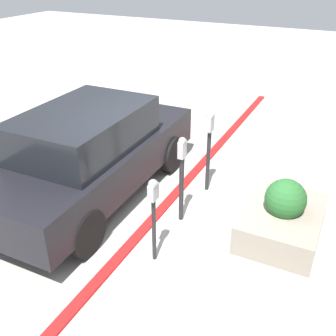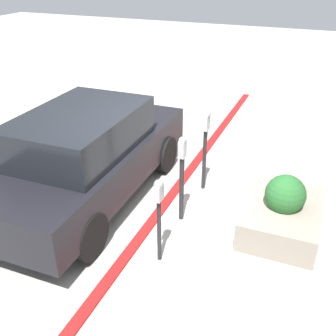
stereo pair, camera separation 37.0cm
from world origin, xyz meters
name	(u,v)px [view 1 (the left image)]	position (x,y,z in m)	size (l,w,h in m)	color
ground_plane	(163,215)	(0.00, 0.00, 0.00)	(40.00, 40.00, 0.00)	#ADAAA3
curb_strip	(158,213)	(0.00, 0.08, 0.02)	(13.50, 0.16, 0.04)	red
parking_meter_nearest	(153,205)	(-0.98, -0.37, 0.91)	(0.16, 0.13, 1.29)	#232326
parking_meter_second	(182,171)	(0.04, -0.31, 0.89)	(0.14, 0.12, 1.45)	#232326
parking_meter_middle	(209,137)	(1.09, -0.35, 1.04)	(0.18, 0.15, 1.51)	#232326
planter_box	(282,218)	(0.33, -1.85, 0.32)	(1.51, 1.11, 0.96)	gray
parked_car_front	(92,152)	(0.02, 1.35, 0.85)	(4.46, 1.81, 1.65)	black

